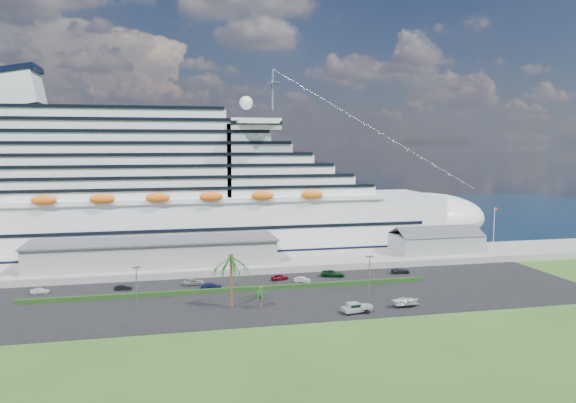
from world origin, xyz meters
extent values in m
plane|color=#2A531B|center=(0.00, 0.00, 0.00)|extent=(420.00, 420.00, 0.00)
cube|color=black|center=(0.00, 11.00, 0.06)|extent=(140.00, 38.00, 0.12)
cube|color=gray|center=(0.00, 40.00, 0.90)|extent=(240.00, 20.00, 1.80)
cube|color=black|center=(0.00, 130.00, 0.01)|extent=(420.00, 160.00, 0.02)
cube|color=silver|center=(-20.00, 64.00, 8.00)|extent=(160.00, 30.00, 16.00)
ellipsoid|color=silver|center=(60.00, 64.00, 8.00)|extent=(40.00, 30.00, 16.00)
cube|color=black|center=(-20.00, 64.00, 1.20)|extent=(164.00, 30.60, 2.40)
cube|color=silver|center=(-32.00, 64.00, 29.60)|extent=(128.00, 26.00, 24.80)
cube|color=silver|center=(2.80, 64.00, 37.40)|extent=(14.00, 38.00, 3.20)
cube|color=silver|center=(-60.00, 64.00, 47.00)|extent=(11.58, 14.00, 11.58)
cylinder|color=gray|center=(10.00, 64.00, 48.00)|extent=(0.70, 0.70, 12.00)
ellipsoid|color=orange|center=(-24.00, 48.20, 17.80)|extent=(90.00, 2.40, 2.60)
ellipsoid|color=orange|center=(-24.00, 79.80, 17.80)|extent=(90.00, 2.40, 2.60)
cube|color=black|center=(-20.00, 64.00, 8.80)|extent=(144.00, 30.40, 0.90)
cube|color=gray|center=(-25.00, 40.00, 4.80)|extent=(60.00, 14.00, 6.00)
cube|color=#4C4C54|center=(-25.00, 40.00, 7.90)|extent=(61.00, 15.00, 0.40)
cube|color=gray|center=(52.00, 40.00, 4.20)|extent=(24.00, 12.00, 4.80)
cube|color=#4C4C54|center=(52.00, 37.00, 7.80)|extent=(24.00, 6.31, 2.74)
cube|color=#4C4C54|center=(52.00, 43.00, 7.80)|extent=(24.00, 6.31, 2.74)
cylinder|color=silver|center=(70.00, 40.00, 7.80)|extent=(0.16, 0.16, 12.00)
cube|color=red|center=(70.50, 40.00, 13.40)|extent=(1.00, 0.04, 0.70)
cube|color=#183210|center=(-8.00, 16.00, 0.57)|extent=(88.00, 1.10, 0.90)
cylinder|color=gray|center=(-28.00, 8.00, 4.12)|extent=(0.24, 0.24, 8.00)
cube|color=gray|center=(-28.00, 8.00, 8.22)|extent=(1.60, 0.35, 0.35)
cylinder|color=gray|center=(20.00, 8.00, 4.12)|extent=(0.24, 0.24, 8.00)
cube|color=gray|center=(20.00, 8.00, 8.22)|extent=(1.60, 0.35, 0.35)
cylinder|color=#47301E|center=(-10.00, 4.00, 5.25)|extent=(0.54, 0.54, 10.50)
sphere|color=#47301E|center=(-10.00, 4.00, 10.50)|extent=(0.98, 0.98, 0.98)
cylinder|color=#47301E|center=(-4.50, 2.50, 2.10)|extent=(0.35, 0.35, 4.20)
sphere|color=#47301E|center=(-4.50, 2.50, 4.20)|extent=(0.73, 0.73, 0.73)
imported|color=white|center=(-48.74, 23.37, 0.77)|extent=(3.94, 1.86, 1.30)
imported|color=black|center=(-31.59, 22.65, 0.74)|extent=(3.81, 1.50, 1.23)
imported|color=#93949B|center=(-16.18, 23.61, 0.78)|extent=(4.78, 2.31, 1.31)
imported|color=#151C49|center=(-12.68, 19.36, 0.81)|extent=(4.86, 2.20, 1.38)
imported|color=maroon|center=(3.70, 23.86, 0.84)|extent=(4.50, 2.75, 1.43)
imported|color=silver|center=(8.41, 20.61, 0.75)|extent=(4.06, 2.53, 1.26)
imported|color=black|center=(16.90, 24.49, 0.91)|extent=(6.21, 4.31, 1.58)
imported|color=black|center=(34.12, 23.84, 0.80)|extent=(4.75, 2.08, 1.36)
cylinder|color=black|center=(10.83, -5.43, 0.54)|extent=(0.87, 0.43, 0.83)
cylinder|color=black|center=(10.83, -3.45, 0.54)|extent=(0.87, 0.43, 0.83)
cylinder|color=black|center=(14.47, -5.43, 0.54)|extent=(0.87, 0.43, 0.83)
cylinder|color=black|center=(14.47, -3.45, 0.54)|extent=(0.87, 0.43, 0.83)
cube|color=#B0B4B8|center=(12.81, -4.44, 0.90)|extent=(5.89, 2.99, 0.73)
cube|color=#B0B4B8|center=(14.31, -4.44, 1.32)|extent=(2.80, 2.42, 0.57)
cube|color=#B0B4B8|center=(12.08, -4.44, 1.63)|extent=(2.59, 2.33, 0.99)
cube|color=black|center=(12.08, -4.44, 1.73)|extent=(2.39, 2.35, 0.57)
cube|color=#B0B4B8|center=(10.41, -4.44, 1.11)|extent=(1.26, 2.11, 0.36)
cube|color=gray|center=(23.59, -2.64, 0.72)|extent=(5.15, 2.16, 0.13)
cylinder|color=gray|center=(21.29, -2.64, 0.72)|extent=(2.42, 0.23, 0.09)
cylinder|color=black|center=(24.03, -3.62, 0.47)|extent=(0.72, 0.28, 0.70)
cylinder|color=black|center=(24.03, -1.65, 0.47)|extent=(0.72, 0.28, 0.70)
imported|color=white|center=(23.59, -2.64, 1.37)|extent=(5.79, 4.30, 1.15)
camera|label=1|loc=(-22.54, -102.55, 32.35)|focal=35.00mm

